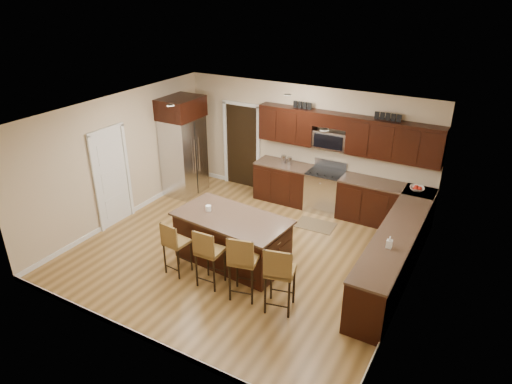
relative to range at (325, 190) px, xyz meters
The scene contains 24 objects.
floor 2.59m from the range, 105.51° to the right, with size 6.00×6.00×0.00m, color olive.
ceiling 3.38m from the range, 105.51° to the right, with size 6.00×6.00×0.00m, color silver.
wall_back 1.15m from the range, 156.28° to the left, with size 6.00×6.00×0.00m, color #C8B390.
wall_left 4.51m from the range, 146.33° to the right, with size 5.50×5.50×0.00m, color #C8B390.
wall_right 3.49m from the range, 46.57° to the right, with size 5.50×5.50×0.00m, color #C8B390.
base_cabinets 1.58m from the range, 39.46° to the right, with size 4.02×3.96×0.92m.
upper_cabinets 1.42m from the range, 20.23° to the left, with size 4.00×0.33×0.80m.
range is the anchor object (origin of this frame).
microwave 1.16m from the range, 90.00° to the left, with size 0.76×0.31×0.40m, color silver.
doorway 2.41m from the range, behind, with size 0.85×0.03×2.06m, color black.
pantry_door 4.61m from the range, 143.07° to the right, with size 0.03×0.80×2.04m, color white.
letter_decor 1.84m from the range, 31.31° to the left, with size 2.20×0.03×0.15m, color black, non-canonical shape.
island 2.87m from the range, 104.02° to the right, with size 2.17×1.28×0.92m.
stool_left 3.87m from the range, 110.38° to the right, with size 0.42×0.42×1.02m.
stool_mid 3.69m from the range, 99.90° to the right, with size 0.42×0.42×1.09m.
stool_right 3.65m from the range, 89.30° to the right, with size 0.53×0.53×1.17m.
refrigerator 3.47m from the range, 166.54° to the right, with size 0.79×1.00×2.35m.
floor_mat 0.93m from the range, 80.04° to the right, with size 0.82×0.54×0.01m, color brown.
fruit_bowl 2.00m from the range, ahead, with size 0.29×0.29×0.07m, color silver.
soap_bottle 3.20m from the range, 50.23° to the right, with size 0.09×0.09×0.20m, color #B2B2B2.
canister_tall 1.17m from the range, behind, with size 0.12×0.12×0.20m, color silver.
canister_short 1.04m from the range, behind, with size 0.11×0.11×0.18m, color silver.
island_jar 3.07m from the range, 113.22° to the right, with size 0.10×0.10×0.10m, color white.
stool_extra 3.71m from the range, 79.19° to the right, with size 0.53×0.53×1.17m.
Camera 1 is at (3.90, -6.37, 4.78)m, focal length 32.00 mm.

